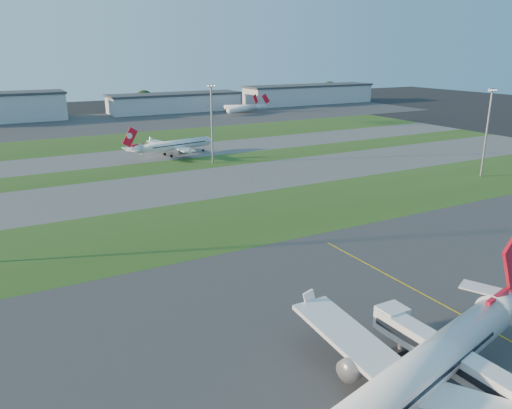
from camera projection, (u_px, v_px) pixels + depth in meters
ground at (427, 318)px, 70.45m from camera, size 700.00×700.00×0.00m
apron_near at (427, 318)px, 70.44m from camera, size 300.00×70.00×0.01m
grass_strip_a at (253, 216)px, 114.01m from camera, size 300.00×34.00×0.01m
taxiway_a at (197, 184)px, 141.66m from camera, size 300.00×32.00×0.01m
grass_strip_b at (168, 167)px, 162.61m from camera, size 300.00×18.00×0.01m
taxiway_b at (148, 155)px, 181.04m from camera, size 300.00×26.00×0.01m
grass_strip_c at (125, 141)px, 208.69m from camera, size 300.00×40.00×0.01m
apron_far at (95, 123)px, 258.96m from camera, size 400.00×80.00×0.01m
yellow_line at (452, 310)px, 72.74m from camera, size 0.25×60.00×0.02m
jet_bridge at (475, 373)px, 51.99m from camera, size 4.20×26.90×6.20m
airliner_parked at (420, 374)px, 50.77m from camera, size 42.11×35.30×13.36m
airliner_taxiing at (175, 145)px, 178.57m from camera, size 33.43×28.10×10.52m
mini_jet_near at (243, 109)px, 294.94m from camera, size 26.66×13.86×9.48m
mini_jet_far at (245, 107)px, 303.20m from camera, size 27.97×10.20×9.48m
light_mast_centre at (212, 119)px, 163.44m from camera, size 3.20×0.70×25.80m
light_mast_east at (487, 127)px, 145.44m from camera, size 3.20×0.70×25.80m
hangar_east at (175, 102)px, 307.68m from camera, size 81.60×23.00×11.20m
hangar_far_east at (309, 94)px, 353.28m from camera, size 96.90×23.00×13.20m
tree_mid_west at (42, 107)px, 282.41m from camera, size 9.90×9.90×10.80m
tree_mid_east at (144, 100)px, 312.17m from camera, size 11.55×11.55×12.60m
tree_east at (251, 96)px, 345.11m from camera, size 10.45×10.45×11.40m
tree_far_east at (330, 90)px, 380.21m from camera, size 12.65×12.65×13.80m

